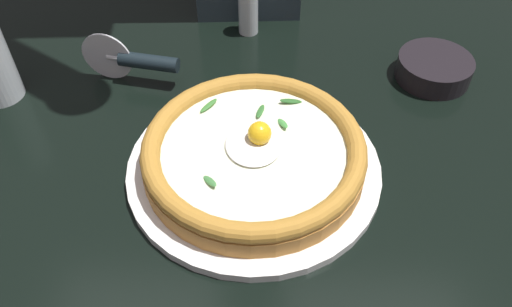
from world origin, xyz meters
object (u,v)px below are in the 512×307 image
pizza_cutter (136,60)px  pepper_shaker (248,11)px  side_bowl (434,68)px  pizza (256,152)px

pizza_cutter → pepper_shaker: 0.21m
side_bowl → pepper_shaker: (0.12, 0.28, 0.02)m
pizza → pepper_shaker: 0.31m
pepper_shaker → side_bowl: bearing=-112.5°
side_bowl → pepper_shaker: pepper_shaker is taller
pizza → pizza_cutter: (0.17, 0.18, 0.00)m
pizza → side_bowl: (0.19, -0.26, -0.02)m
pizza → pepper_shaker: pepper_shaker is taller
pizza → pizza_cutter: pizza_cutter is taller
pizza → side_bowl: pizza is taller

